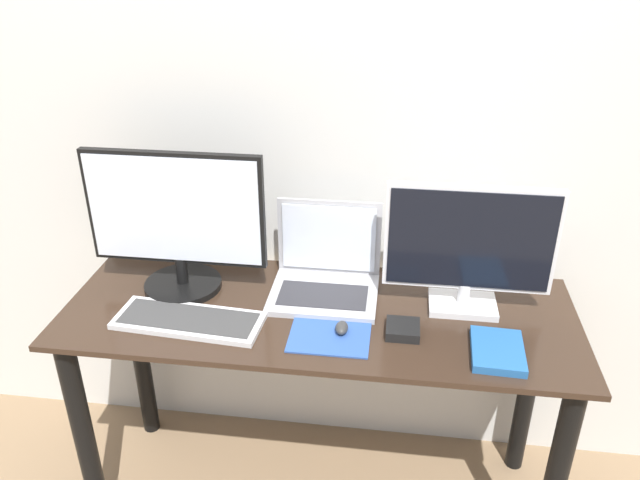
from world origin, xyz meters
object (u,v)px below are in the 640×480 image
at_px(monitor_left, 176,223).
at_px(book, 497,351).
at_px(laptop, 326,271).
at_px(power_brick, 403,329).
at_px(mouse, 342,328).
at_px(keyboard, 189,320).
at_px(monitor_right, 469,247).

distance_m(monitor_left, book, 0.99).
xyz_separation_m(monitor_left, laptop, (0.45, 0.05, -0.16)).
relative_size(monitor_left, power_brick, 5.72).
bearing_deg(mouse, keyboard, -179.19).
bearing_deg(monitor_left, monitor_right, 0.01).
relative_size(laptop, keyboard, 0.75).
bearing_deg(keyboard, monitor_left, 112.87).
bearing_deg(book, mouse, 174.80).
bearing_deg(book, monitor_left, 166.81).
distance_m(monitor_left, keyboard, 0.30).
bearing_deg(power_brick, mouse, -172.31).
relative_size(keyboard, power_brick, 4.60).
height_order(mouse, power_brick, mouse).
height_order(monitor_left, laptop, monitor_left).
bearing_deg(book, keyboard, 177.87).
relative_size(laptop, power_brick, 3.45).
distance_m(monitor_right, laptop, 0.44).
height_order(mouse, book, mouse).
height_order(monitor_left, mouse, monitor_left).
distance_m(monitor_left, power_brick, 0.74).
distance_m(mouse, power_brick, 0.17).
height_order(monitor_left, book, monitor_left).
bearing_deg(book, laptop, 151.23).
xyz_separation_m(keyboard, power_brick, (0.61, 0.03, 0.01)).
bearing_deg(book, power_brick, 166.32).
relative_size(monitor_right, power_brick, 5.11).
bearing_deg(laptop, mouse, -72.43).
xyz_separation_m(monitor_left, power_brick, (0.69, -0.16, -0.21)).
xyz_separation_m(monitor_right, book, (0.08, -0.22, -0.19)).
xyz_separation_m(monitor_right, mouse, (-0.34, -0.18, -0.18)).
xyz_separation_m(monitor_left, mouse, (0.52, -0.18, -0.20)).
distance_m(monitor_left, mouse, 0.59).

